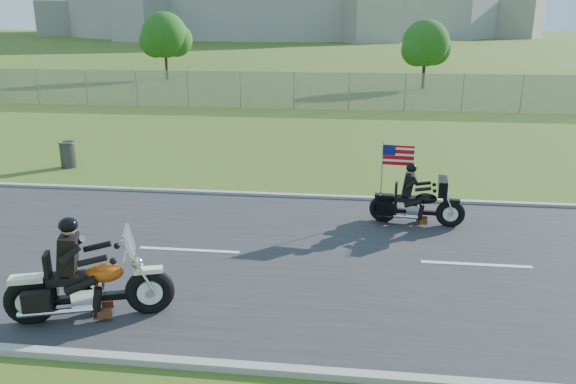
# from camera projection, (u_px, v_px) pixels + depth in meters

# --- Properties ---
(ground) EXTENTS (420.00, 420.00, 0.00)m
(ground) POSITION_uv_depth(u_px,v_px,m) (281.00, 256.00, 11.86)
(ground) COLOR #334716
(ground) RESTS_ON ground
(road) EXTENTS (120.00, 8.00, 0.04)m
(road) POSITION_uv_depth(u_px,v_px,m) (281.00, 256.00, 11.85)
(road) COLOR #28282B
(road) RESTS_ON ground
(curb_north) EXTENTS (120.00, 0.18, 0.12)m
(curb_north) POSITION_uv_depth(u_px,v_px,m) (301.00, 196.00, 15.68)
(curb_north) COLOR #9E9B93
(curb_north) RESTS_ON ground
(curb_south) EXTENTS (120.00, 0.18, 0.12)m
(curb_south) POSITION_uv_depth(u_px,v_px,m) (243.00, 368.00, 8.00)
(curb_south) COLOR #9E9B93
(curb_south) RESTS_ON ground
(fence) EXTENTS (60.00, 0.03, 2.00)m
(fence) POSITION_uv_depth(u_px,v_px,m) (240.00, 90.00, 31.09)
(fence) COLOR gray
(fence) RESTS_ON ground
(tree_fence_near) EXTENTS (3.52, 3.28, 4.75)m
(tree_fence_near) POSITION_uv_depth(u_px,v_px,m) (426.00, 46.00, 38.72)
(tree_fence_near) COLOR #382316
(tree_fence_near) RESTS_ON ground
(tree_fence_mid) EXTENTS (3.96, 3.69, 5.30)m
(tree_fence_mid) POSITION_uv_depth(u_px,v_px,m) (165.00, 37.00, 44.76)
(tree_fence_mid) COLOR #382316
(tree_fence_mid) RESTS_ON ground
(motorcycle_lead) EXTENTS (2.66, 1.21, 1.84)m
(motorcycle_lead) POSITION_uv_depth(u_px,v_px,m) (87.00, 288.00, 9.22)
(motorcycle_lead) COLOR black
(motorcycle_lead) RESTS_ON ground
(motorcycle_follow) EXTENTS (2.28, 0.79, 1.90)m
(motorcycle_follow) POSITION_uv_depth(u_px,v_px,m) (417.00, 204.00, 13.50)
(motorcycle_follow) COLOR black
(motorcycle_follow) RESTS_ON ground
(trash_can) EXTENTS (0.60, 0.60, 0.85)m
(trash_can) POSITION_uv_depth(u_px,v_px,m) (68.00, 155.00, 18.80)
(trash_can) COLOR #3E3E43
(trash_can) RESTS_ON ground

